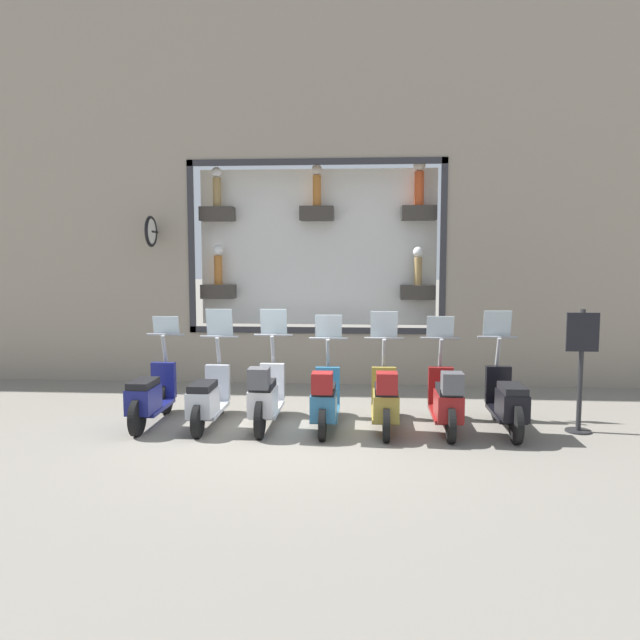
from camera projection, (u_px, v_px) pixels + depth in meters
ground_plane at (297, 432)px, 8.93m from camera, size 120.00×120.00×0.00m
building_facade at (316, 141)px, 12.03m from camera, size 1.22×36.00×9.27m
scooter_black_0 at (507, 402)px, 8.86m from camera, size 1.81×0.61×1.68m
scooter_red_1 at (446, 400)px, 8.85m from camera, size 1.80×0.61×1.59m
scooter_olive_2 at (385, 400)px, 8.91m from camera, size 1.79×0.60×1.66m
scooter_teal_3 at (325, 399)px, 8.97m from camera, size 1.79×0.60×1.60m
scooter_white_4 at (265, 396)px, 9.04m from camera, size 1.81×0.60×1.68m
scooter_silver_5 at (208, 398)px, 9.16m from camera, size 1.79×0.60×1.68m
scooter_navy_6 at (150, 397)px, 9.22m from camera, size 1.81×0.61×1.56m
shop_sign_post at (581, 366)px, 8.83m from camera, size 0.36×0.45×1.77m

